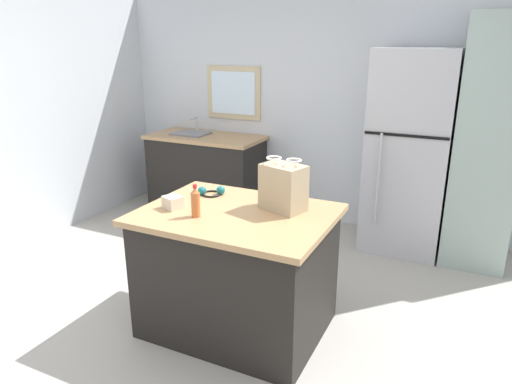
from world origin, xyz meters
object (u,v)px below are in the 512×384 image
object	(u,v)px
ear_defenders	(211,192)
small_box	(173,202)
shopping_bag	(283,187)
refrigerator	(409,153)
bottle	(195,202)
kitchen_island	(237,271)
tall_cabinet	(488,145)

from	to	relation	value
ear_defenders	small_box	bearing A→B (deg)	-103.19
shopping_bag	ear_defenders	size ratio (longest dim) A/B	1.73
small_box	ear_defenders	bearing A→B (deg)	76.81
small_box	ear_defenders	xyz separation A→B (m)	(0.08, 0.36, -0.02)
small_box	shopping_bag	bearing A→B (deg)	23.71
refrigerator	ear_defenders	distance (m)	2.03
bottle	ear_defenders	xyz separation A→B (m)	(-0.14, 0.43, -0.07)
kitchen_island	refrigerator	world-z (taller)	refrigerator
shopping_bag	bottle	size ratio (longest dim) A/B	1.64
shopping_bag	small_box	distance (m)	0.75
kitchen_island	tall_cabinet	size ratio (longest dim) A/B	0.58
refrigerator	shopping_bag	distance (m)	1.83
bottle	shopping_bag	bearing A→B (deg)	38.64
tall_cabinet	refrigerator	bearing A→B (deg)	-179.98
refrigerator	small_box	xyz separation A→B (m)	(-1.23, -2.04, -0.03)
tall_cabinet	bottle	size ratio (longest dim) A/B	10.05
refrigerator	bottle	xyz separation A→B (m)	(-1.01, -2.10, 0.02)
shopping_bag	refrigerator	bearing A→B (deg)	72.37
kitchen_island	ear_defenders	distance (m)	0.61
kitchen_island	shopping_bag	size ratio (longest dim) A/B	3.55
bottle	small_box	bearing A→B (deg)	163.80
tall_cabinet	ear_defenders	size ratio (longest dim) A/B	10.59
kitchen_island	bottle	xyz separation A→B (m)	(-0.19, -0.19, 0.53)
small_box	refrigerator	bearing A→B (deg)	58.83
tall_cabinet	small_box	xyz separation A→B (m)	(-1.88, -2.04, -0.17)
kitchen_island	small_box	xyz separation A→B (m)	(-0.42, -0.13, 0.48)
kitchen_island	tall_cabinet	distance (m)	2.50
tall_cabinet	bottle	bearing A→B (deg)	-128.25
kitchen_island	bottle	size ratio (longest dim) A/B	5.81
shopping_bag	ear_defenders	bearing A→B (deg)	173.95
refrigerator	small_box	world-z (taller)	refrigerator
tall_cabinet	small_box	size ratio (longest dim) A/B	18.18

